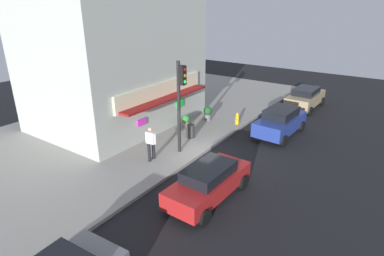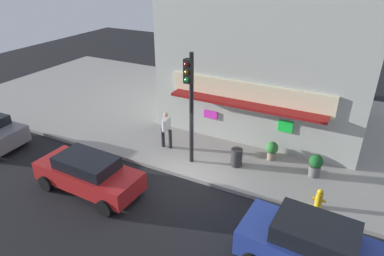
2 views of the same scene
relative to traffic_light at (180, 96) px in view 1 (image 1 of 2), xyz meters
name	(u,v)px [view 1 (image 1 of 2)]	position (x,y,z in m)	size (l,w,h in m)	color
ground_plane	(201,157)	(0.37, -1.02, -3.28)	(52.09, 52.09, 0.00)	black
sidewalk	(117,130)	(0.37, 5.38, -3.20)	(34.73, 12.81, 0.16)	gray
corner_building	(115,56)	(1.59, 6.28, 1.21)	(9.86, 8.19, 8.67)	#ADB2A8
traffic_light	(180,96)	(0.00, 0.00, 0.00)	(0.32, 0.58, 4.86)	black
fire_hydrant	(237,119)	(5.48, -0.56, -2.75)	(0.48, 0.24, 0.77)	gold
trash_can	(190,131)	(1.88, 0.70, -2.72)	(0.49, 0.49, 0.80)	#2D2D2D
pedestrian	(151,142)	(-1.61, 0.68, -2.12)	(0.55, 0.63, 1.79)	black
potted_plant_by_doorway	(208,113)	(5.01, 1.45, -2.60)	(0.56, 0.56, 0.96)	#59595B
potted_plant_by_window	(186,120)	(3.08, 1.90, -2.65)	(0.53, 0.53, 0.84)	gray
parked_car_blue	(280,121)	(5.67, -3.36, -2.41)	(4.22, 2.21, 1.70)	navy
parked_car_red	(209,182)	(-2.67, -3.39, -2.49)	(4.36, 1.97, 1.51)	#AD1E1E
parked_car_tan	(305,98)	(11.98, -3.05, -2.46)	(4.38, 2.15, 1.58)	#9E8966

